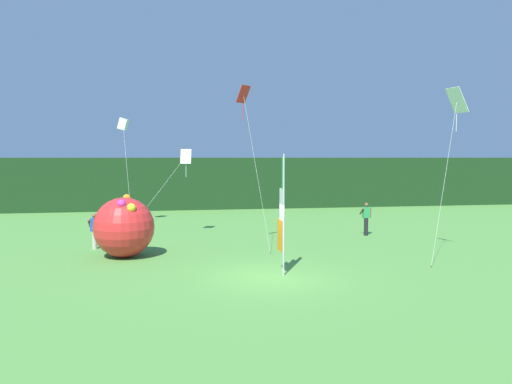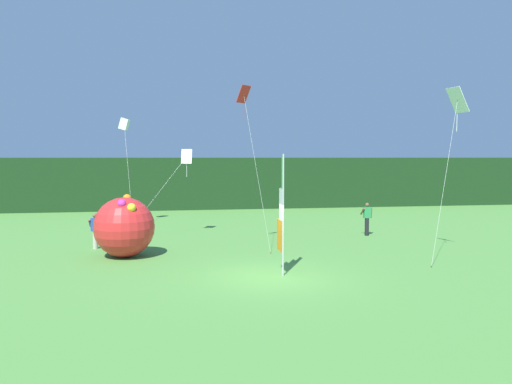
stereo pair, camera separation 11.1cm
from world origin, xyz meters
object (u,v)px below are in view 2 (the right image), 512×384
at_px(banner_flag, 281,217).
at_px(kite_red_diamond_3, 245,103).
at_px(kite_white_diamond_0, 184,161).
at_px(inflatable_balloon, 124,227).
at_px(person_mid_field, 367,218).
at_px(kite_white_box_2, 124,124).
at_px(kite_white_diamond_1, 457,105).
at_px(person_near_banner, 95,230).

bearing_deg(banner_flag, kite_red_diamond_3, 97.55).
bearing_deg(kite_white_diamond_0, inflatable_balloon, -115.26).
distance_m(person_mid_field, kite_white_box_2, 15.44).
bearing_deg(kite_red_diamond_3, kite_white_box_2, 123.28).
relative_size(inflatable_balloon, kite_white_diamond_1, 0.37).
bearing_deg(person_mid_field, banner_flag, -129.46).
bearing_deg(banner_flag, person_mid_field, 50.54).
bearing_deg(banner_flag, kite_white_box_2, 115.63).
distance_m(banner_flag, kite_red_diamond_3, 6.57).
bearing_deg(inflatable_balloon, person_near_banner, 125.08).
relative_size(kite_white_diamond_0, kite_white_box_2, 0.70).
height_order(kite_white_diamond_1, kite_white_box_2, kite_white_diamond_1).
height_order(inflatable_balloon, kite_white_diamond_1, kite_white_diamond_1).
height_order(banner_flag, kite_red_diamond_3, kite_red_diamond_3).
height_order(kite_white_diamond_0, kite_white_diamond_1, kite_white_diamond_1).
bearing_deg(inflatable_balloon, kite_white_diamond_1, -10.89).
xyz_separation_m(person_near_banner, person_mid_field, (13.67, 1.57, 0.07)).
height_order(kite_white_diamond_0, kite_white_box_2, kite_white_box_2).
distance_m(banner_flag, person_mid_field, 10.03).
xyz_separation_m(kite_white_diamond_0, kite_white_diamond_1, (10.76, -8.03, 2.27)).
bearing_deg(kite_white_diamond_0, person_mid_field, -10.33).
bearing_deg(inflatable_balloon, person_mid_field, 17.01).
xyz_separation_m(person_near_banner, kite_red_diamond_3, (6.71, -1.38, 5.70)).
height_order(banner_flag, kite_white_box_2, kite_white_box_2).
xyz_separation_m(banner_flag, inflatable_balloon, (-5.83, 3.97, -0.79)).
bearing_deg(person_near_banner, person_mid_field, 6.55).
height_order(person_mid_field, kite_white_diamond_1, kite_white_diamond_1).
bearing_deg(kite_white_box_2, kite_red_diamond_3, -56.72).
bearing_deg(kite_white_box_2, person_near_banner, -94.38).
distance_m(banner_flag, kite_white_diamond_1, 8.72).
height_order(person_mid_field, inflatable_balloon, inflatable_balloon).
bearing_deg(banner_flag, person_near_banner, 140.17).
bearing_deg(banner_flag, inflatable_balloon, 145.73).
bearing_deg(person_near_banner, kite_white_diamond_1, -17.63).
relative_size(banner_flag, inflatable_balloon, 1.65).
xyz_separation_m(inflatable_balloon, kite_red_diamond_3, (5.20, 0.77, 5.30)).
distance_m(kite_white_diamond_0, kite_white_box_2, 6.16).
bearing_deg(person_near_banner, kite_red_diamond_3, -11.65).
distance_m(person_mid_field, kite_red_diamond_3, 9.42).
height_order(person_mid_field, kite_white_box_2, kite_white_box_2).
bearing_deg(kite_white_diamond_1, kite_red_diamond_3, 157.72).
xyz_separation_m(banner_flag, kite_white_diamond_0, (-3.25, 9.44, 1.94)).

